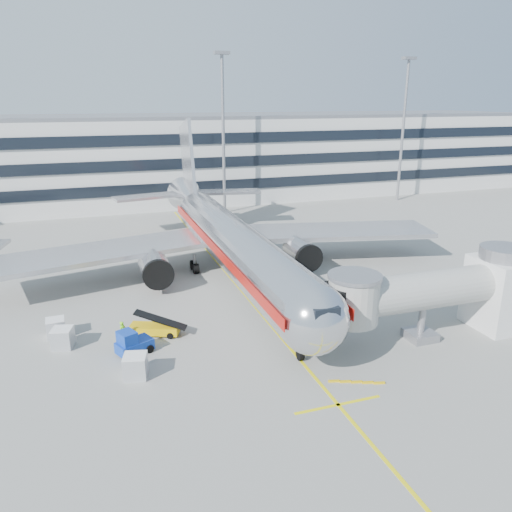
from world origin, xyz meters
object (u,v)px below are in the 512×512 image
object	(u,v)px
main_jet	(227,238)
cargo_container_front	(135,366)
belt_loader	(154,328)
ramp_worker	(123,332)
cargo_container_left	(63,338)
cargo_container_right	(56,328)
baggage_tug	(132,344)

from	to	relation	value
main_jet	cargo_container_front	world-z (taller)	main_jet
belt_loader	ramp_worker	bearing A→B (deg)	-166.29
cargo_container_left	cargo_container_right	size ratio (longest dim) A/B	1.20
belt_loader	cargo_container_left	size ratio (longest dim) A/B	2.34
baggage_tug	cargo_container_right	bearing A→B (deg)	138.34
cargo_container_left	baggage_tug	bearing A→B (deg)	-29.53
cargo_container_right	cargo_container_front	bearing A→B (deg)	-56.86
main_jet	ramp_worker	distance (m)	17.85
cargo_container_left	cargo_container_front	distance (m)	7.93
main_jet	ramp_worker	world-z (taller)	main_jet
ramp_worker	baggage_tug	bearing A→B (deg)	-120.35
cargo_container_right	ramp_worker	size ratio (longest dim) A/B	0.85
cargo_container_front	ramp_worker	bearing A→B (deg)	94.07
cargo_container_right	ramp_worker	xyz separation A→B (m)	(5.08, -2.84, 0.13)
belt_loader	cargo_container_right	size ratio (longest dim) A/B	2.80
cargo_container_left	ramp_worker	xyz separation A→B (m)	(4.50, -0.70, 0.10)
cargo_container_right	ramp_worker	bearing A→B (deg)	-29.22
baggage_tug	cargo_container_right	world-z (taller)	baggage_tug
main_jet	baggage_tug	distance (m)	19.11
cargo_container_front	ramp_worker	size ratio (longest dim) A/B	1.05
cargo_container_left	cargo_container_right	distance (m)	2.21
baggage_tug	ramp_worker	xyz separation A→B (m)	(-0.52, 2.14, 0.04)
belt_loader	ramp_worker	world-z (taller)	belt_loader
main_jet	cargo_container_left	size ratio (longest dim) A/B	27.85
cargo_container_left	cargo_container_right	bearing A→B (deg)	105.20
main_jet	cargo_container_right	bearing A→B (deg)	-150.35
belt_loader	main_jet	bearing A→B (deg)	51.36
baggage_tug	belt_loader	bearing A→B (deg)	53.77
baggage_tug	cargo_container_left	distance (m)	5.76
belt_loader	baggage_tug	world-z (taller)	belt_loader
baggage_tug	cargo_container_front	size ratio (longest dim) A/B	1.59
belt_loader	cargo_container_front	world-z (taller)	belt_loader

